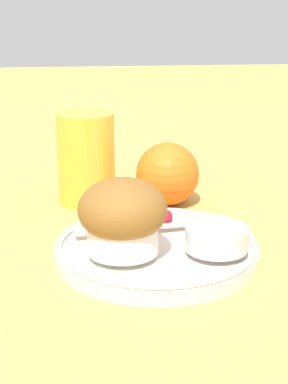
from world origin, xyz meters
The scene contains 8 objects.
ground_plane centered at (0.00, 0.00, 0.00)m, with size 3.00×3.00×0.00m, color tan.
plate centered at (0.00, -0.03, 0.01)m, with size 0.20×0.20×0.02m.
muffin centered at (-0.03, -0.05, 0.05)m, with size 0.08×0.08×0.07m.
cream_ramekin centered at (0.05, -0.06, 0.03)m, with size 0.06×0.06×0.02m.
berry_pair centered at (0.01, 0.01, 0.03)m, with size 0.03×0.02×0.02m.
butter_knife centered at (0.00, 0.01, 0.02)m, with size 0.16×0.04×0.00m.
orange_fruit centered at (0.03, 0.13, 0.04)m, with size 0.08×0.08×0.08m.
juice_glass centered at (-0.07, 0.15, 0.06)m, with size 0.07×0.07×0.11m.
Camera 1 is at (-0.07, -0.61, 0.26)m, focal length 60.00 mm.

